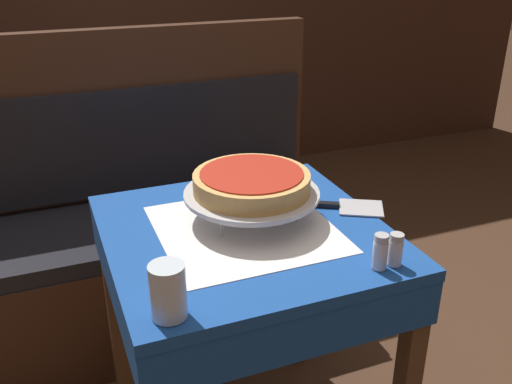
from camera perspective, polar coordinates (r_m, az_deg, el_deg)
dining_table_front at (r=1.49m, az=-1.05°, el=-7.22°), size 0.69×0.69×0.77m
dining_table_rear at (r=3.00m, az=-11.34°, el=8.94°), size 0.81×0.81×0.76m
booth_bench at (r=2.24m, az=-11.99°, el=-5.88°), size 1.54×0.53×1.14m
pizza_pan_stand at (r=1.46m, az=-0.44°, el=-0.28°), size 0.35×0.35×0.08m
deep_dish_pizza at (r=1.44m, az=-0.44°, el=1.01°), size 0.30×0.30×0.05m
pizza_server at (r=1.56m, az=8.08°, el=-1.37°), size 0.28×0.19×0.01m
water_glass_near at (r=1.12m, az=-8.79°, el=-9.77°), size 0.07×0.07×0.11m
salt_shaker at (r=1.29m, az=12.32°, el=-5.86°), size 0.03×0.03×0.08m
pepper_shaker at (r=1.31m, az=13.78°, el=-5.61°), size 0.03×0.03×0.08m
condiment_caddy at (r=2.89m, az=-9.19°, el=11.33°), size 0.12×0.12×0.17m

